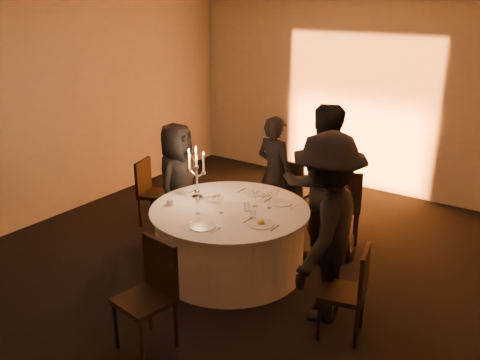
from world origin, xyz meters
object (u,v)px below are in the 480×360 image
Objects in this scene: chair_front at (151,289)px; candelabra at (197,180)px; chair_back_right at (343,202)px; guest_back_left at (275,173)px; guest_right at (326,229)px; coffee_cup at (170,203)px; guest_left at (177,183)px; chair_right at (351,288)px; chair_left at (151,189)px; chair_back_left at (293,189)px; banquet_table at (230,239)px; guest_back_right at (322,183)px.

chair_front is 1.78m from candelabra.
chair_back_right is at bearing 47.39° from candelabra.
guest_right reaches higher than guest_back_left.
guest_back_left reaches higher than candelabra.
candelabra is (0.11, 0.35, 0.19)m from coffee_cup.
guest_right is (2.32, -0.49, 0.17)m from guest_left.
chair_back_right is 1.08× the size of chair_right.
guest_back_left reaches higher than chair_left.
chair_back_left is 2.23m from guest_right.
chair_back_right is at bearing 61.96° from banquet_table.
banquet_table is at bearing -108.32° from guest_right.
coffee_cup is (-1.36, -1.71, 0.24)m from chair_back_right.
banquet_table is at bearing -117.47° from chair_right.
guest_back_right reaches higher than guest_back_left.
candelabra is at bearing 74.30° from chair_back_left.
banquet_table is 1.16× the size of guest_left.
coffee_cup is (-0.85, 1.21, 0.22)m from chair_front.
guest_back_right reaches higher than guest_right.
chair_left is at bearing 39.47° from guest_back_left.
guest_back_left is at bearing 107.12° from chair_front.
chair_back_left is at bearing -151.76° from guest_right.
guest_back_right is at bearing -157.23° from chair_right.
chair_right is (1.65, -0.39, 0.13)m from banquet_table.
guest_back_left is (-0.96, -0.10, 0.22)m from chair_back_right.
banquet_table is 1.70m from chair_right.
chair_front is at bearing -160.29° from guest_left.
guest_right is 1.91m from coffee_cup.
guest_back_left is (1.46, 0.86, 0.27)m from chair_left.
guest_back_right is at bearing 140.20° from chair_back_left.
banquet_table is 1.54m from chair_back_left.
guest_back_left is (-0.45, 2.82, 0.20)m from chair_front.
chair_back_right reaches higher than banquet_table.
guest_right reaches higher than banquet_table.
candelabra is (1.17, -0.41, 0.48)m from chair_left.
chair_left is at bearing 142.25° from chair_front.
chair_back_right is (2.42, 0.96, 0.05)m from chair_left.
coffee_cup is (-0.57, -1.84, 0.27)m from chair_back_left.
guest_left is 1.00× the size of guest_back_left.
chair_right is (3.32, -0.83, 0.00)m from chair_left.
chair_front is at bearing -81.04° from banquet_table.
chair_back_left reaches higher than coffee_cup.
guest_back_left is 1.00m from guest_back_right.
guest_right reaches higher than chair_back_right.
chair_left is 0.92× the size of chair_back_right.
guest_left reaches higher than chair_back_left.
chair_right is 0.48× the size of guest_right.
candelabra is (0.53, -0.24, 0.22)m from guest_left.
guest_back_right is 1.78m from coffee_cup.
guest_right is (1.33, -1.74, 0.42)m from chair_back_left.
banquet_table is 1.14m from guest_left.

